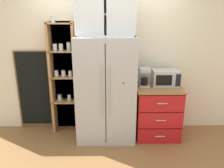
# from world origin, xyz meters

# --- Properties ---
(ground_plane) EXTENTS (10.72, 10.72, 0.00)m
(ground_plane) POSITION_xyz_m (0.00, 0.00, 0.00)
(ground_plane) COLOR olive
(wall_back_cream) EXTENTS (5.01, 0.10, 2.55)m
(wall_back_cream) POSITION_xyz_m (0.00, 0.40, 1.27)
(wall_back_cream) COLOR silver
(wall_back_cream) RESTS_ON ground
(refrigerator) EXTENTS (0.95, 0.72, 1.73)m
(refrigerator) POSITION_xyz_m (0.00, 0.00, 0.86)
(refrigerator) COLOR #B7BABF
(refrigerator) RESTS_ON ground
(pantry_shelf_column) EXTENTS (0.49, 0.28, 2.02)m
(pantry_shelf_column) POSITION_xyz_m (-0.74, 0.29, 1.02)
(pantry_shelf_column) COLOR brown
(pantry_shelf_column) RESTS_ON ground
(counter_cabinet) EXTENTS (0.76, 0.67, 0.91)m
(counter_cabinet) POSITION_xyz_m (0.88, 0.03, 0.45)
(counter_cabinet) COLOR red
(counter_cabinet) RESTS_ON ground
(microwave) EXTENTS (0.44, 0.33, 0.26)m
(microwave) POSITION_xyz_m (1.00, 0.08, 1.04)
(microwave) COLOR #B7BABF
(microwave) RESTS_ON counter_cabinet
(coffee_maker) EXTENTS (0.17, 0.20, 0.31)m
(coffee_maker) POSITION_xyz_m (0.63, 0.04, 1.06)
(coffee_maker) COLOR #B7B7BC
(coffee_maker) RESTS_ON counter_cabinet
(mug_red) EXTENTS (0.12, 0.08, 0.10)m
(mug_red) POSITION_xyz_m (0.88, 0.00, 0.95)
(mug_red) COLOR red
(mug_red) RESTS_ON counter_cabinet
(bottle_green) EXTENTS (0.06, 0.06, 0.26)m
(bottle_green) POSITION_xyz_m (0.88, 0.10, 1.02)
(bottle_green) COLOR #285B33
(bottle_green) RESTS_ON counter_cabinet
(bottle_amber) EXTENTS (0.06, 0.06, 0.26)m
(bottle_amber) POSITION_xyz_m (0.88, 0.04, 1.02)
(bottle_amber) COLOR brown
(bottle_amber) RESTS_ON counter_cabinet
(upper_cabinet) EXTENTS (0.91, 0.32, 0.65)m
(upper_cabinet) POSITION_xyz_m (0.00, 0.05, 2.05)
(upper_cabinet) COLOR silver
(upper_cabinet) RESTS_ON refrigerator
(chalkboard_menu) EXTENTS (0.60, 0.04, 1.45)m
(chalkboard_menu) POSITION_xyz_m (-1.31, 0.33, 0.73)
(chalkboard_menu) COLOR brown
(chalkboard_menu) RESTS_ON ground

